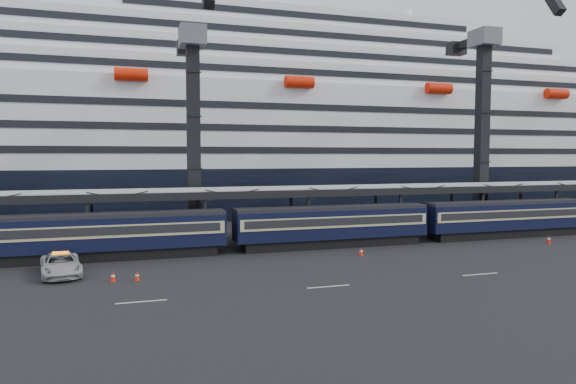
% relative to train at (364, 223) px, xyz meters
% --- Properties ---
extents(ground, '(260.00, 260.00, 0.00)m').
position_rel_train_xyz_m(ground, '(4.65, -10.00, -2.20)').
color(ground, black).
rests_on(ground, ground).
extents(train, '(133.05, 3.00, 4.05)m').
position_rel_train_xyz_m(train, '(0.00, 0.00, 0.00)').
color(train, black).
rests_on(train, ground).
extents(canopy, '(130.00, 6.25, 5.53)m').
position_rel_train_xyz_m(canopy, '(4.65, 4.00, 3.05)').
color(canopy, '#98999F').
rests_on(canopy, ground).
extents(cruise_ship, '(214.09, 28.84, 34.00)m').
position_rel_train_xyz_m(cruise_ship, '(3.57, 35.99, 10.14)').
color(cruise_ship, black).
rests_on(cruise_ship, ground).
extents(crane_dark_near, '(4.50, 17.75, 35.08)m').
position_rel_train_xyz_m(crane_dark_near, '(-15.35, 8.59, 9.73)').
color(crane_dark_near, '#4D4F55').
rests_on(crane_dark_near, ground).
extents(crane_dark_mid, '(4.50, 18.24, 39.64)m').
position_rel_train_xyz_m(crane_dark_mid, '(19.65, 7.59, 11.16)').
color(crane_dark_mid, '#4D4F55').
rests_on(crane_dark_mid, ground).
extents(pickup_truck, '(3.55, 6.12, 1.60)m').
position_rel_train_xyz_m(pickup_truck, '(-26.76, -5.26, -1.40)').
color(pickup_truck, '#A6A8AD').
rests_on(pickup_truck, ground).
extents(traffic_cone_b, '(0.37, 0.37, 0.75)m').
position_rel_train_xyz_m(traffic_cone_b, '(-23.10, -8.26, -1.83)').
color(traffic_cone_b, red).
rests_on(traffic_cone_b, ground).
extents(traffic_cone_c, '(0.34, 0.34, 0.68)m').
position_rel_train_xyz_m(traffic_cone_c, '(-21.49, -8.43, -1.87)').
color(traffic_cone_c, red).
rests_on(traffic_cone_c, ground).
extents(traffic_cone_d, '(0.36, 0.36, 0.72)m').
position_rel_train_xyz_m(traffic_cone_d, '(-2.60, -4.84, -1.84)').
color(traffic_cone_d, red).
rests_on(traffic_cone_d, ground).
extents(traffic_cone_e, '(0.41, 0.41, 0.82)m').
position_rel_train_xyz_m(traffic_cone_e, '(18.15, -4.55, -1.80)').
color(traffic_cone_e, red).
rests_on(traffic_cone_e, ground).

